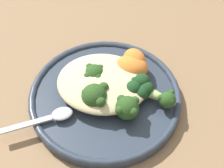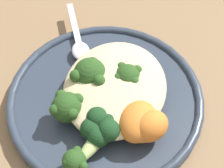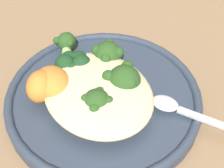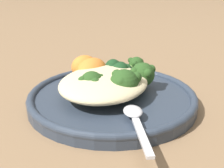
{
  "view_description": "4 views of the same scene",
  "coord_description": "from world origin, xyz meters",
  "px_view_note": "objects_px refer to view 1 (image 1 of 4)",
  "views": [
    {
      "loc": [
        0.08,
        -0.37,
        0.53
      ],
      "look_at": [
        0.03,
        0.01,
        0.05
      ],
      "focal_mm": 60.0,
      "sensor_mm": 36.0,
      "label": 1
    },
    {
      "loc": [
        0.28,
        0.09,
        0.43
      ],
      "look_at": [
        0.01,
        0.02,
        0.04
      ],
      "focal_mm": 60.0,
      "sensor_mm": 36.0,
      "label": 2
    },
    {
      "loc": [
        -0.26,
        0.19,
        0.39
      ],
      "look_at": [
        0.01,
        -0.0,
        0.04
      ],
      "focal_mm": 60.0,
      "sensor_mm": 36.0,
      "label": 3
    },
    {
      "loc": [
        -0.4,
        -0.15,
        0.21
      ],
      "look_at": [
        0.02,
        0.01,
        0.03
      ],
      "focal_mm": 50.0,
      "sensor_mm": 36.0,
      "label": 4
    }
  ],
  "objects_px": {
    "broccoli_stalk_1": "(102,94)",
    "sweet_potato_chunk_1": "(135,64)",
    "broccoli_stalk_0": "(98,76)",
    "plate": "(105,98)",
    "sweet_potato_chunk_0": "(132,67)",
    "broccoli_stalk_3": "(154,93)",
    "sweet_potato_chunk_2": "(135,60)",
    "spoon": "(52,117)",
    "broccoli_stalk_2": "(126,103)",
    "quinoa_mound": "(103,83)",
    "kale_tuft": "(139,87)"
  },
  "relations": [
    {
      "from": "broccoli_stalk_1",
      "to": "sweet_potato_chunk_1",
      "type": "distance_m",
      "value": 0.09
    },
    {
      "from": "broccoli_stalk_0",
      "to": "plate",
      "type": "bearing_deg",
      "value": 118.91
    },
    {
      "from": "sweet_potato_chunk_0",
      "to": "sweet_potato_chunk_1",
      "type": "height_order",
      "value": "sweet_potato_chunk_0"
    },
    {
      "from": "broccoli_stalk_3",
      "to": "sweet_potato_chunk_2",
      "type": "relative_size",
      "value": 2.24
    },
    {
      "from": "sweet_potato_chunk_1",
      "to": "spoon",
      "type": "distance_m",
      "value": 0.17
    },
    {
      "from": "broccoli_stalk_1",
      "to": "sweet_potato_chunk_2",
      "type": "bearing_deg",
      "value": -174.76
    },
    {
      "from": "broccoli_stalk_0",
      "to": "broccoli_stalk_1",
      "type": "bearing_deg",
      "value": 104.99
    },
    {
      "from": "sweet_potato_chunk_1",
      "to": "sweet_potato_chunk_2",
      "type": "relative_size",
      "value": 1.01
    },
    {
      "from": "plate",
      "to": "sweet_potato_chunk_1",
      "type": "xyz_separation_m",
      "value": [
        0.04,
        0.06,
        0.03
      ]
    },
    {
      "from": "broccoli_stalk_0",
      "to": "sweet_potato_chunk_2",
      "type": "relative_size",
      "value": 1.81
    },
    {
      "from": "broccoli_stalk_1",
      "to": "spoon",
      "type": "relative_size",
      "value": 0.86
    },
    {
      "from": "broccoli_stalk_2",
      "to": "sweet_potato_chunk_2",
      "type": "height_order",
      "value": "sweet_potato_chunk_2"
    },
    {
      "from": "broccoli_stalk_1",
      "to": "sweet_potato_chunk_1",
      "type": "height_order",
      "value": "broccoli_stalk_1"
    },
    {
      "from": "plate",
      "to": "broccoli_stalk_3",
      "type": "height_order",
      "value": "broccoli_stalk_3"
    },
    {
      "from": "broccoli_stalk_2",
      "to": "spoon",
      "type": "relative_size",
      "value": 0.89
    },
    {
      "from": "broccoli_stalk_1",
      "to": "broccoli_stalk_3",
      "type": "height_order",
      "value": "broccoli_stalk_1"
    },
    {
      "from": "quinoa_mound",
      "to": "kale_tuft",
      "type": "distance_m",
      "value": 0.06
    },
    {
      "from": "broccoli_stalk_2",
      "to": "broccoli_stalk_3",
      "type": "bearing_deg",
      "value": 111.36
    },
    {
      "from": "plate",
      "to": "sweet_potato_chunk_2",
      "type": "xyz_separation_m",
      "value": [
        0.04,
        0.07,
        0.03
      ]
    },
    {
      "from": "sweet_potato_chunk_1",
      "to": "sweet_potato_chunk_2",
      "type": "bearing_deg",
      "value": 101.58
    },
    {
      "from": "plate",
      "to": "sweet_potato_chunk_1",
      "type": "relative_size",
      "value": 5.72
    },
    {
      "from": "broccoli_stalk_0",
      "to": "kale_tuft",
      "type": "relative_size",
      "value": 1.66
    },
    {
      "from": "broccoli_stalk_2",
      "to": "spoon",
      "type": "distance_m",
      "value": 0.12
    },
    {
      "from": "broccoli_stalk_2",
      "to": "quinoa_mound",
      "type": "bearing_deg",
      "value": -145.85
    },
    {
      "from": "broccoli_stalk_1",
      "to": "broccoli_stalk_3",
      "type": "relative_size",
      "value": 0.97
    },
    {
      "from": "broccoli_stalk_3",
      "to": "sweet_potato_chunk_2",
      "type": "xyz_separation_m",
      "value": [
        -0.04,
        0.06,
        0.01
      ]
    },
    {
      "from": "broccoli_stalk_2",
      "to": "sweet_potato_chunk_0",
      "type": "height_order",
      "value": "broccoli_stalk_2"
    },
    {
      "from": "broccoli_stalk_1",
      "to": "sweet_potato_chunk_2",
      "type": "distance_m",
      "value": 0.09
    },
    {
      "from": "broccoli_stalk_3",
      "to": "sweet_potato_chunk_1",
      "type": "xyz_separation_m",
      "value": [
        -0.04,
        0.06,
        0.01
      ]
    },
    {
      "from": "broccoli_stalk_1",
      "to": "sweet_potato_chunk_1",
      "type": "relative_size",
      "value": 2.14
    },
    {
      "from": "plate",
      "to": "sweet_potato_chunk_2",
      "type": "distance_m",
      "value": 0.08
    },
    {
      "from": "broccoli_stalk_0",
      "to": "kale_tuft",
      "type": "bearing_deg",
      "value": 166.03
    },
    {
      "from": "broccoli_stalk_1",
      "to": "broccoli_stalk_2",
      "type": "bearing_deg",
      "value": 107.65
    },
    {
      "from": "broccoli_stalk_0",
      "to": "kale_tuft",
      "type": "xyz_separation_m",
      "value": [
        0.07,
        -0.01,
        -0.0
      ]
    },
    {
      "from": "sweet_potato_chunk_0",
      "to": "sweet_potato_chunk_1",
      "type": "xyz_separation_m",
      "value": [
        0.0,
        0.01,
        -0.0
      ]
    },
    {
      "from": "quinoa_mound",
      "to": "sweet_potato_chunk_2",
      "type": "xyz_separation_m",
      "value": [
        0.05,
        0.05,
        0.01
      ]
    },
    {
      "from": "quinoa_mound",
      "to": "broccoli_stalk_2",
      "type": "distance_m",
      "value": 0.06
    },
    {
      "from": "sweet_potato_chunk_2",
      "to": "broccoli_stalk_3",
      "type": "bearing_deg",
      "value": -57.88
    },
    {
      "from": "sweet_potato_chunk_0",
      "to": "broccoli_stalk_3",
      "type": "bearing_deg",
      "value": -47.68
    },
    {
      "from": "sweet_potato_chunk_1",
      "to": "sweet_potato_chunk_2",
      "type": "xyz_separation_m",
      "value": [
        -0.0,
        0.01,
        0.0
      ]
    },
    {
      "from": "broccoli_stalk_0",
      "to": "broccoli_stalk_2",
      "type": "bearing_deg",
      "value": 134.04
    },
    {
      "from": "sweet_potato_chunk_0",
      "to": "kale_tuft",
      "type": "distance_m",
      "value": 0.04
    },
    {
      "from": "sweet_potato_chunk_1",
      "to": "kale_tuft",
      "type": "relative_size",
      "value": 0.93
    },
    {
      "from": "broccoli_stalk_3",
      "to": "kale_tuft",
      "type": "distance_m",
      "value": 0.03
    },
    {
      "from": "sweet_potato_chunk_0",
      "to": "spoon",
      "type": "relative_size",
      "value": 0.5
    },
    {
      "from": "sweet_potato_chunk_1",
      "to": "quinoa_mound",
      "type": "bearing_deg",
      "value": -135.75
    },
    {
      "from": "broccoli_stalk_3",
      "to": "sweet_potato_chunk_2",
      "type": "bearing_deg",
      "value": 143.25
    },
    {
      "from": "quinoa_mound",
      "to": "broccoli_stalk_0",
      "type": "relative_size",
      "value": 1.9
    },
    {
      "from": "sweet_potato_chunk_0",
      "to": "sweet_potato_chunk_2",
      "type": "relative_size",
      "value": 1.26
    },
    {
      "from": "broccoli_stalk_0",
      "to": "sweet_potato_chunk_2",
      "type": "height_order",
      "value": "sweet_potato_chunk_2"
    }
  ]
}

